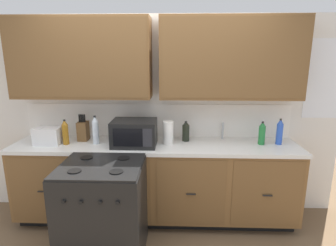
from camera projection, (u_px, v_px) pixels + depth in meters
name	position (u px, v px, depth m)	size (l,w,h in m)	color
ground_plane	(154.00, 234.00, 3.05)	(8.00, 8.00, 0.00)	brown
wall_unit	(156.00, 81.00, 3.15)	(4.36, 0.40, 2.36)	white
counter_run	(156.00, 181.00, 3.23)	(3.19, 0.64, 0.94)	black
stove_range	(103.00, 211.00, 2.64)	(0.76, 0.68, 0.95)	black
microwave	(134.00, 133.00, 3.05)	(0.48, 0.37, 0.28)	black
toaster	(48.00, 136.00, 3.09)	(0.28, 0.18, 0.19)	white
knife_block	(83.00, 131.00, 3.23)	(0.11, 0.14, 0.31)	brown
sink_faucet	(223.00, 131.00, 3.27)	(0.02, 0.02, 0.20)	#B2B5BA
paper_towel_roll	(168.00, 133.00, 3.09)	(0.12, 0.12, 0.26)	white
bottle_amber	(65.00, 132.00, 3.08)	(0.07, 0.07, 0.28)	#9E6619
bottle_blue	(280.00, 132.00, 3.08)	(0.07, 0.07, 0.29)	blue
bottle_dark	(186.00, 131.00, 3.20)	(0.08, 0.08, 0.23)	black
bottle_green	(262.00, 133.00, 3.08)	(0.07, 0.07, 0.26)	#237A38
bottle_clear	(95.00, 130.00, 3.10)	(0.07, 0.07, 0.32)	silver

